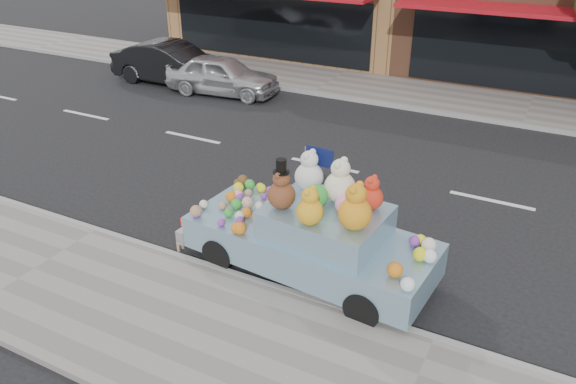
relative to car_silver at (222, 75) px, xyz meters
The scene contains 7 objects.
ground 10.15m from the car_silver, 21.53° to the right, with size 120.00×120.00×0.00m, color black.
far_sidewalk 9.85m from the car_silver, 16.44° to the left, with size 60.00×3.00×0.12m, color gray.
near_kerb 12.85m from the car_silver, 42.77° to the right, with size 60.00×0.12×0.13m, color gray.
far_kerb 9.53m from the car_silver, ahead, with size 60.00×0.12×0.13m, color gray.
car_silver is the anchor object (origin of this frame).
car_dark 2.26m from the car_silver, behind, with size 1.53×4.37×1.44m, color black.
art_car 10.60m from the car_silver, 48.36° to the right, with size 4.62×2.12×2.22m.
Camera 1 is at (1.00, -11.63, 5.85)m, focal length 35.00 mm.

